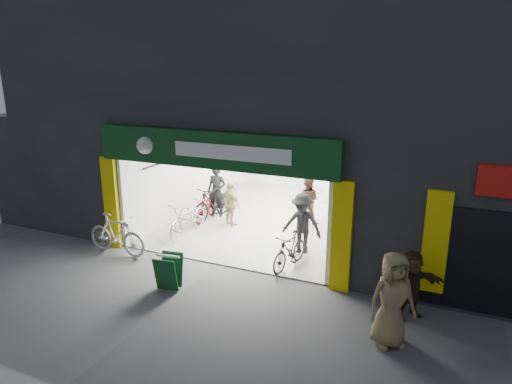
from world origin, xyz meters
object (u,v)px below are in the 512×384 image
Objects in this scene: bike_left_front at (189,218)px; sandwich_board at (169,271)px; parked_bike at (117,234)px; pedestrian_near at (392,300)px; bike_right_front at (290,251)px.

bike_left_front is 3.51m from sandwich_board.
parked_bike is 1.04× the size of pedestrian_near.
pedestrian_near reaches higher than sandwich_board.
sandwich_board is (2.45, -1.13, -0.12)m from parked_bike.
parked_bike is at bearing -117.26° from bike_left_front.
bike_left_front is 2.29m from parked_bike.
pedestrian_near reaches higher than bike_left_front.
bike_left_front is at bearing 117.43° from pedestrian_near.
sandwich_board is (-4.96, 0.16, -0.46)m from pedestrian_near.
bike_right_front is 3.69m from pedestrian_near.
parked_bike is (-4.61, -1.07, 0.10)m from bike_right_front.
sandwich_board is at bearing -66.92° from bike_left_front.
sandwich_board is (-2.16, -2.20, -0.02)m from bike_right_front.
bike_left_front is 2.45× the size of sandwich_board.
parked_bike reaches higher than bike_left_front.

